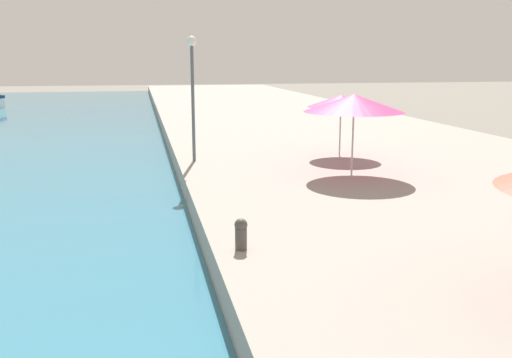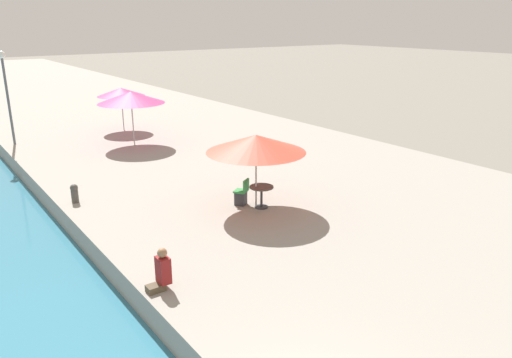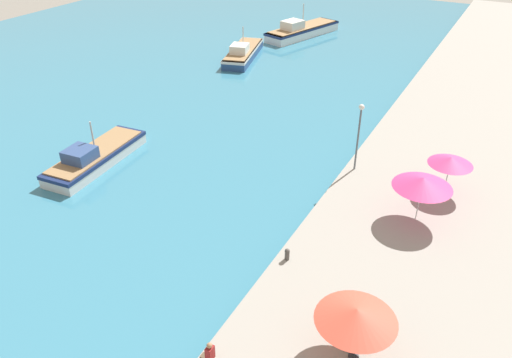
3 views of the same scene
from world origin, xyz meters
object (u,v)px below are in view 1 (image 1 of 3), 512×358
at_px(cafe_umbrella_striped, 341,101).
at_px(lamppost, 192,77).
at_px(cafe_umbrella_white, 354,103).
at_px(mooring_bollard, 241,233).

bearing_deg(cafe_umbrella_striped, lamppost, 179.47).
relative_size(cafe_umbrella_white, lamppost, 0.71).
bearing_deg(cafe_umbrella_white, mooring_bollard, -126.41).
xyz_separation_m(cafe_umbrella_white, lamppost, (-4.85, 3.66, 0.73)).
xyz_separation_m(cafe_umbrella_striped, lamppost, (-5.72, 0.05, 0.94)).
bearing_deg(mooring_bollard, lamppost, 89.76).
height_order(mooring_bollard, lamppost, lamppost).
height_order(cafe_umbrella_striped, lamppost, lamppost).
bearing_deg(lamppost, cafe_umbrella_striped, -0.53).
relative_size(mooring_bollard, lamppost, 0.14).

